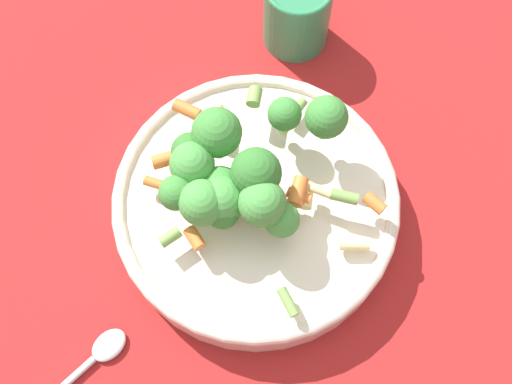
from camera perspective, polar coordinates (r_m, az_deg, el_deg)
ground_plane at (r=0.63m, az=-0.00°, el=-2.02°), size 3.00×3.00×0.00m
bowl at (r=0.60m, az=-0.00°, el=-1.17°), size 0.28×0.28×0.05m
pasta_salad at (r=0.54m, az=-2.01°, el=1.72°), size 0.22×0.23×0.08m
cup at (r=0.70m, az=3.92°, el=16.73°), size 0.08×0.08×0.09m
spoon at (r=0.61m, az=-17.14°, el=-16.62°), size 0.17×0.12×0.01m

